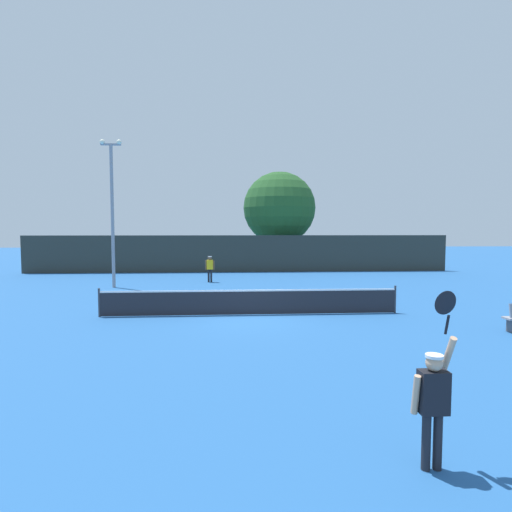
# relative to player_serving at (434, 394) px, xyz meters

# --- Properties ---
(ground_plane) EXTENTS (120.00, 120.00, 0.00)m
(ground_plane) POSITION_rel_player_serving_xyz_m (-1.95, 10.07, -1.05)
(ground_plane) COLOR #235693
(tennis_net) EXTENTS (11.32, 0.08, 1.07)m
(tennis_net) POSITION_rel_player_serving_xyz_m (-1.95, 10.07, -0.53)
(tennis_net) COLOR #232328
(tennis_net) RESTS_ON ground
(perimeter_fence) EXTENTS (32.27, 0.12, 2.80)m
(perimeter_fence) POSITION_rel_player_serving_xyz_m (-1.95, 25.68, 0.36)
(perimeter_fence) COLOR #2D332D
(perimeter_fence) RESTS_ON ground
(player_serving) EXTENTS (0.68, 0.38, 2.42)m
(player_serving) POSITION_rel_player_serving_xyz_m (0.00, 0.00, 0.00)
(player_serving) COLOR black
(player_serving) RESTS_ON ground
(player_receiving) EXTENTS (0.57, 0.23, 1.60)m
(player_receiving) POSITION_rel_player_serving_xyz_m (-3.97, 19.82, -0.07)
(player_receiving) COLOR yellow
(player_receiving) RESTS_ON ground
(tennis_ball) EXTENTS (0.07, 0.07, 0.07)m
(tennis_ball) POSITION_rel_player_serving_xyz_m (-2.63, 12.63, -1.01)
(tennis_ball) COLOR #CCE033
(tennis_ball) RESTS_ON ground
(light_pole) EXTENTS (1.18, 0.28, 8.17)m
(light_pole) POSITION_rel_player_serving_xyz_m (-9.22, 17.88, 3.60)
(light_pole) COLOR gray
(light_pole) RESTS_ON ground
(large_tree) EXTENTS (6.10, 6.10, 8.12)m
(large_tree) POSITION_rel_player_serving_xyz_m (1.47, 29.26, 4.01)
(large_tree) COLOR brown
(large_tree) RESTS_ON ground
(parked_car_near) EXTENTS (2.45, 4.42, 1.69)m
(parked_car_near) POSITION_rel_player_serving_xyz_m (-10.13, 32.06, -0.27)
(parked_car_near) COLOR #B7B7BC
(parked_car_near) RESTS_ON ground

